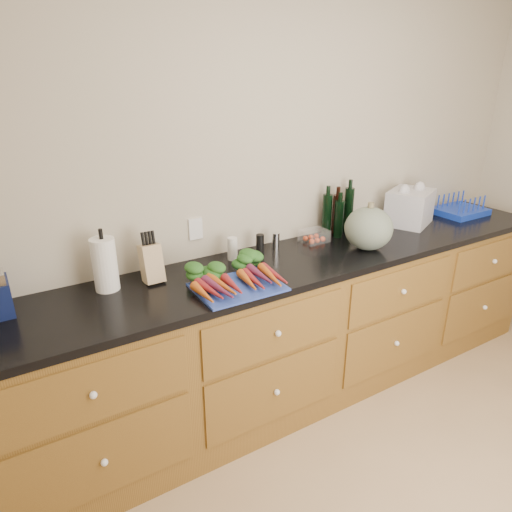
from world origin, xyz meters
TOP-DOWN VIEW (x-y plane):
  - wall_back at (0.00, 1.62)m, footprint 4.10×0.05m
  - cabinets at (0.00, 1.30)m, footprint 3.60×0.64m
  - countertop at (0.00, 1.30)m, footprint 3.64×0.62m
  - cutting_board at (-0.59, 1.14)m, footprint 0.43×0.33m
  - carrots at (-0.59, 1.19)m, footprint 0.47×0.34m
  - squash at (0.34, 1.21)m, footprint 0.29×0.29m
  - paper_towel at (-1.14, 1.46)m, footprint 0.12×0.12m
  - knife_block at (-0.92, 1.44)m, footprint 0.10×0.10m
  - grinder_salt at (-0.43, 1.48)m, footprint 0.06×0.06m
  - grinder_pepper at (-0.25, 1.48)m, footprint 0.05×0.05m
  - canister_chrome at (-0.14, 1.48)m, footprint 0.05×0.05m
  - tomato_box at (0.15, 1.47)m, footprint 0.16×0.13m
  - bottles at (0.37, 1.51)m, footprint 0.24×0.12m
  - grocery_bag at (0.94, 1.42)m, footprint 0.40×0.37m
  - dish_rack at (1.46, 1.38)m, footprint 0.36×0.29m

SIDE VIEW (x-z plane):
  - cabinets at x=0.00m, z-range 0.00..0.90m
  - countertop at x=0.00m, z-range 0.90..0.94m
  - cutting_board at x=-0.59m, z-range 0.94..0.95m
  - dish_rack at x=1.46m, z-range 0.90..1.05m
  - tomato_box at x=0.15m, z-range 0.94..1.02m
  - carrots at x=-0.59m, z-range 0.95..1.01m
  - canister_chrome at x=-0.14m, z-range 0.94..1.05m
  - grinder_pepper at x=-0.25m, z-range 0.94..1.06m
  - grinder_salt at x=-0.43m, z-range 0.94..1.07m
  - knife_block at x=-0.92m, z-range 0.94..1.13m
  - grocery_bag at x=0.94m, z-range 0.94..1.18m
  - squash at x=0.34m, z-range 0.94..1.20m
  - paper_towel at x=-1.14m, z-range 0.94..1.20m
  - bottles at x=0.37m, z-range 0.93..1.22m
  - wall_back at x=0.00m, z-range 0.00..2.60m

